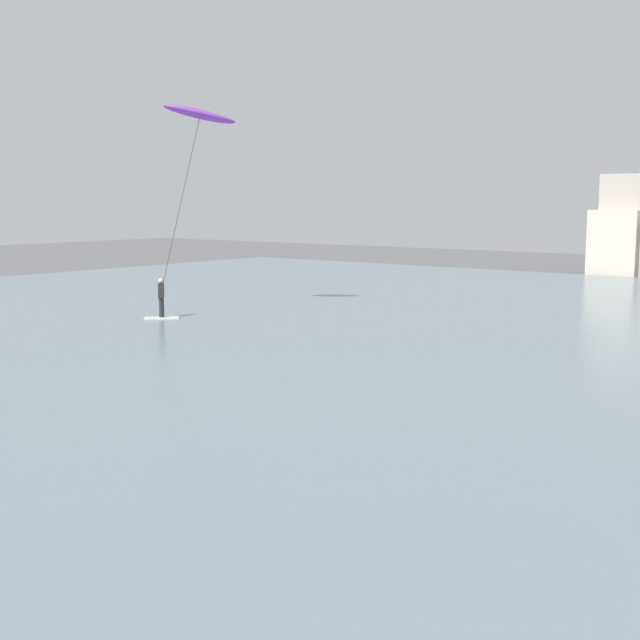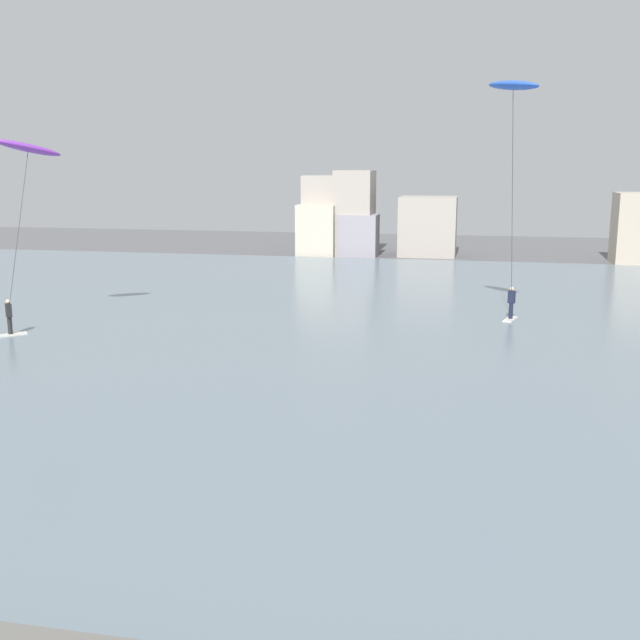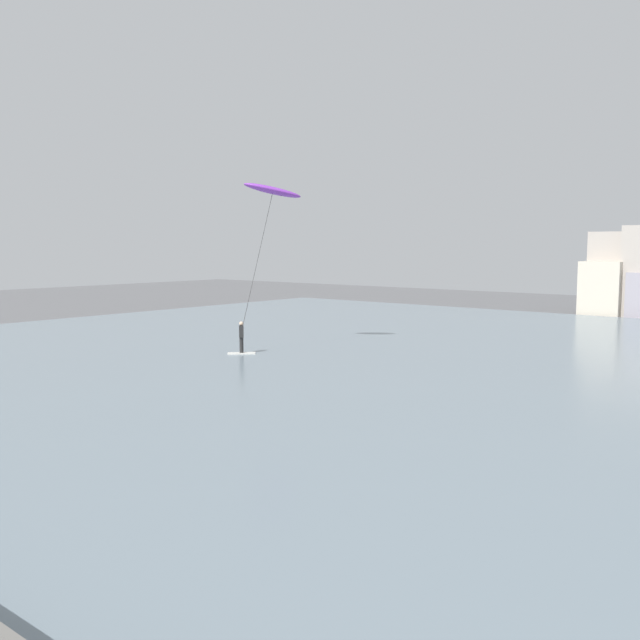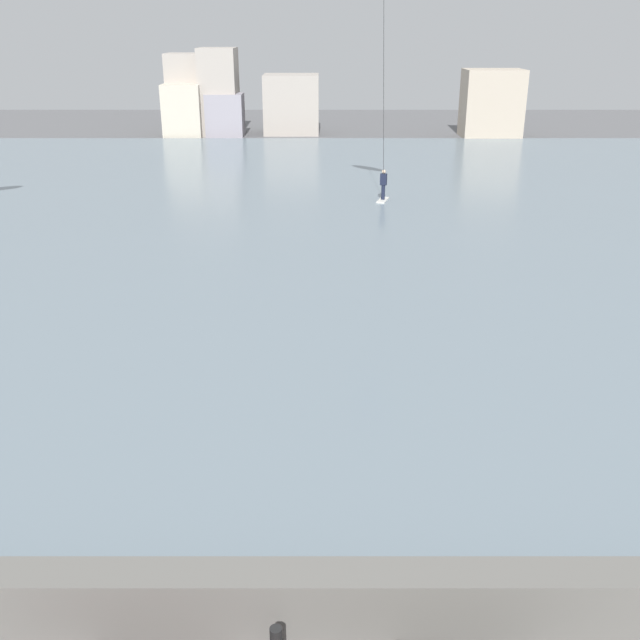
{
  "view_description": "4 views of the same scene",
  "coord_description": "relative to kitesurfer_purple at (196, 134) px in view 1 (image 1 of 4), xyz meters",
  "views": [
    {
      "loc": [
        6.78,
        3.3,
        4.8
      ],
      "look_at": [
        -0.74,
        12.9,
        3.08
      ],
      "focal_mm": 47.02,
      "sensor_mm": 36.0,
      "label": 1
    },
    {
      "loc": [
        1.28,
        -4.16,
        7.75
      ],
      "look_at": [
        -2.88,
        16.18,
        3.45
      ],
      "focal_mm": 42.83,
      "sensor_mm": 36.0,
      "label": 2
    },
    {
      "loc": [
        6.51,
        1.05,
        5.6
      ],
      "look_at": [
        -3.1,
        12.71,
        4.0
      ],
      "focal_mm": 39.73,
      "sensor_mm": 36.0,
      "label": 3
    },
    {
      "loc": [
        -0.25,
        -4.23,
        8.81
      ],
      "look_at": [
        -0.29,
        11.01,
        2.57
      ],
      "focal_mm": 40.5,
      "sensor_mm": 36.0,
      "label": 4
    }
  ],
  "objects": [
    {
      "name": "kitesurfer_purple",
      "position": [
        0.0,
        0.0,
        0.0
      ],
      "size": [
        2.74,
        4.19,
        8.82
      ],
      "color": "silver",
      "rests_on": "water_bay"
    }
  ]
}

